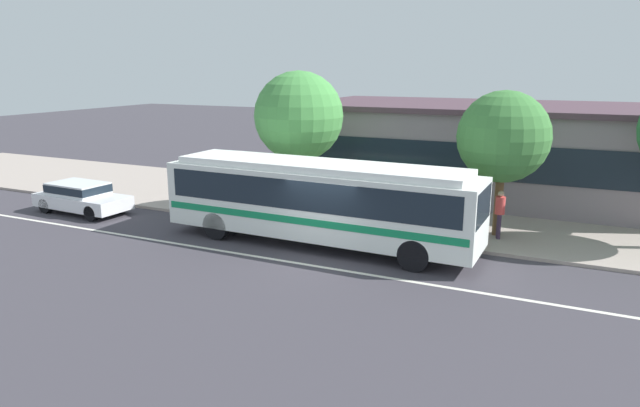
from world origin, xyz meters
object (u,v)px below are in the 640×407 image
pedestrian_standing_by_tree (268,187)px  street_tree_near_stop (299,117)px  pedestrian_waiting_near_sign (239,193)px  street_tree_mid_block (503,137)px  sedan_behind_bus (81,196)px  pedestrian_walking_along_curb (500,211)px  bus_stop_sign (472,199)px  transit_bus (319,197)px

pedestrian_standing_by_tree → street_tree_near_stop: (1.29, 0.45, 2.96)m
pedestrian_waiting_near_sign → street_tree_mid_block: 10.42m
pedestrian_standing_by_tree → street_tree_mid_block: street_tree_mid_block is taller
sedan_behind_bus → street_tree_mid_block: bearing=12.7°
pedestrian_standing_by_tree → street_tree_mid_block: 9.75m
pedestrian_walking_along_curb → street_tree_mid_block: street_tree_mid_block is taller
bus_stop_sign → street_tree_mid_block: size_ratio=0.46×
sedan_behind_bus → pedestrian_walking_along_curb: (16.72, 3.29, 0.41)m
sedan_behind_bus → street_tree_near_stop: 9.91m
sedan_behind_bus → pedestrian_waiting_near_sign: (6.64, 2.08, 0.36)m
sedan_behind_bus → street_tree_mid_block: 17.26m
pedestrian_standing_by_tree → street_tree_mid_block: size_ratio=0.33×
pedestrian_waiting_near_sign → street_tree_mid_block: street_tree_mid_block is taller
pedestrian_standing_by_tree → street_tree_near_stop: bearing=19.2°
pedestrian_walking_along_curb → bus_stop_sign: bearing=-132.7°
street_tree_mid_block → transit_bus: bearing=-148.0°
pedestrian_walking_along_curb → pedestrian_standing_by_tree: 9.53m
street_tree_near_stop → pedestrian_walking_along_curb: bearing=-4.0°
transit_bus → sedan_behind_bus: transit_bus is taller
pedestrian_waiting_near_sign → pedestrian_standing_by_tree: size_ratio=0.96×
transit_bus → street_tree_mid_block: (5.52, 3.45, 1.99)m
pedestrian_waiting_near_sign → bus_stop_sign: size_ratio=0.69×
bus_stop_sign → street_tree_near_stop: (-7.39, 1.49, 2.42)m
street_tree_mid_block → pedestrian_standing_by_tree: bearing=-178.1°
pedestrian_standing_by_tree → street_tree_near_stop: street_tree_near_stop is taller
pedestrian_standing_by_tree → sedan_behind_bus: bearing=-154.6°
pedestrian_standing_by_tree → bus_stop_sign: 8.76m
transit_bus → pedestrian_waiting_near_sign: (-4.44, 1.81, -0.61)m
transit_bus → pedestrian_walking_along_curb: bearing=28.1°
sedan_behind_bus → pedestrian_standing_by_tree: size_ratio=2.50×
pedestrian_waiting_near_sign → bus_stop_sign: (9.23, 0.29, 0.59)m
pedestrian_standing_by_tree → bus_stop_sign: bearing=-6.8°
street_tree_mid_block → pedestrian_waiting_near_sign: bearing=-170.6°
street_tree_mid_block → street_tree_near_stop: bearing=179.0°
transit_bus → pedestrian_standing_by_tree: transit_bus is taller
pedestrian_waiting_near_sign → sedan_behind_bus: bearing=-162.6°
transit_bus → bus_stop_sign: size_ratio=4.64×
pedestrian_standing_by_tree → pedestrian_walking_along_curb: bearing=-0.7°
sedan_behind_bus → street_tree_mid_block: size_ratio=0.83×
sedan_behind_bus → bus_stop_sign: bus_stop_sign is taller
pedestrian_walking_along_curb → street_tree_near_stop: size_ratio=0.30×
pedestrian_standing_by_tree → bus_stop_sign: bus_stop_sign is taller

